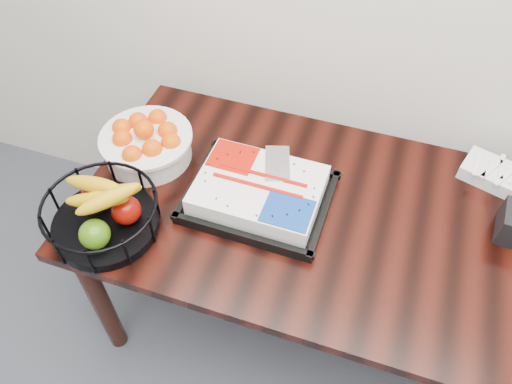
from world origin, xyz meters
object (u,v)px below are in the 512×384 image
(tangerine_bowl, at_px, (146,138))
(fruit_basket, at_px, (101,213))
(table, at_px, (344,234))
(cake_tray, at_px, (259,192))

(tangerine_bowl, relative_size, fruit_basket, 0.91)
(tangerine_bowl, bearing_deg, table, -4.15)
(table, bearing_deg, fruit_basket, -158.77)
(tangerine_bowl, bearing_deg, fruit_basket, -87.52)
(tangerine_bowl, distance_m, fruit_basket, 0.34)
(tangerine_bowl, bearing_deg, cake_tray, -9.29)
(table, distance_m, tangerine_bowl, 0.77)
(cake_tray, distance_m, tangerine_bowl, 0.46)
(cake_tray, xyz_separation_m, tangerine_bowl, (-0.45, 0.07, 0.05))
(cake_tray, distance_m, fruit_basket, 0.51)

